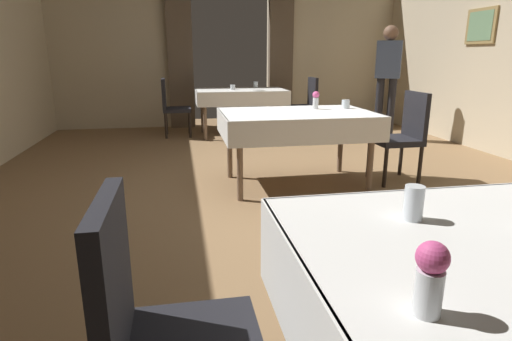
% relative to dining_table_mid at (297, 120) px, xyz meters
% --- Properties ---
extents(ground, '(10.08, 10.08, 0.00)m').
position_rel_dining_table_mid_xyz_m(ground, '(-0.16, -0.23, -0.67)').
color(ground, olive).
extents(wall_back, '(6.40, 0.27, 3.00)m').
position_rel_dining_table_mid_xyz_m(wall_back, '(-0.16, 3.94, 0.85)').
color(wall_back, beige).
rests_on(wall_back, ground).
extents(dining_table_mid, '(1.50, 1.00, 0.75)m').
position_rel_dining_table_mid_xyz_m(dining_table_mid, '(0.00, 0.00, 0.00)').
color(dining_table_mid, '#7A604C').
rests_on(dining_table_mid, ground).
extents(dining_table_far, '(1.46, 0.93, 0.75)m').
position_rel_dining_table_mid_xyz_m(dining_table_far, '(-0.14, 2.87, -0.00)').
color(dining_table_far, '#7A604C').
rests_on(dining_table_far, ground).
extents(chair_near_left, '(0.44, 0.44, 0.93)m').
position_rel_dining_table_mid_xyz_m(chair_near_left, '(-1.23, -2.90, -0.15)').
color(chair_near_left, black).
rests_on(chair_near_left, ground).
extents(chair_mid_right, '(0.44, 0.44, 0.93)m').
position_rel_dining_table_mid_xyz_m(chair_mid_right, '(1.13, -0.06, -0.15)').
color(chair_mid_right, black).
rests_on(chair_mid_right, ground).
extents(chair_far_left, '(0.44, 0.44, 0.93)m').
position_rel_dining_table_mid_xyz_m(chair_far_left, '(-1.26, 2.94, -0.15)').
color(chair_far_left, black).
rests_on(chair_far_left, ground).
extents(chair_far_right, '(0.44, 0.44, 0.93)m').
position_rel_dining_table_mid_xyz_m(chair_far_right, '(0.98, 2.87, -0.15)').
color(chair_far_right, black).
rests_on(chair_far_right, ground).
extents(flower_vase_near, '(0.07, 0.07, 0.17)m').
position_rel_dining_table_mid_xyz_m(flower_vase_near, '(-0.64, -3.27, 0.17)').
color(flower_vase_near, silver).
rests_on(flower_vase_near, dining_table_near).
extents(glass_near_b, '(0.07, 0.07, 0.12)m').
position_rel_dining_table_mid_xyz_m(glass_near_b, '(-0.38, -2.77, 0.14)').
color(glass_near_b, silver).
rests_on(glass_near_b, dining_table_near).
extents(flower_vase_mid, '(0.07, 0.07, 0.18)m').
position_rel_dining_table_mid_xyz_m(flower_vase_mid, '(0.25, 0.18, 0.18)').
color(flower_vase_mid, silver).
rests_on(flower_vase_mid, dining_table_mid).
extents(glass_mid_b, '(0.08, 0.08, 0.09)m').
position_rel_dining_table_mid_xyz_m(glass_mid_b, '(0.58, 0.17, 0.13)').
color(glass_mid_b, silver).
rests_on(glass_mid_b, dining_table_mid).
extents(glass_far_a, '(0.08, 0.08, 0.08)m').
position_rel_dining_table_mid_xyz_m(glass_far_a, '(-0.27, 2.82, 0.12)').
color(glass_far_a, silver).
rests_on(glass_far_a, dining_table_far).
extents(plate_far_b, '(0.21, 0.21, 0.01)m').
position_rel_dining_table_mid_xyz_m(plate_far_b, '(0.09, 2.56, 0.09)').
color(plate_far_b, white).
rests_on(plate_far_b, dining_table_far).
extents(glass_far_c, '(0.08, 0.08, 0.11)m').
position_rel_dining_table_mid_xyz_m(glass_far_c, '(0.17, 3.17, 0.14)').
color(glass_far_c, silver).
rests_on(glass_far_c, dining_table_far).
extents(person_waiter_by_doorway, '(0.42, 0.38, 1.72)m').
position_rel_dining_table_mid_xyz_m(person_waiter_by_doorway, '(2.01, 2.06, 0.36)').
color(person_waiter_by_doorway, black).
rests_on(person_waiter_by_doorway, ground).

